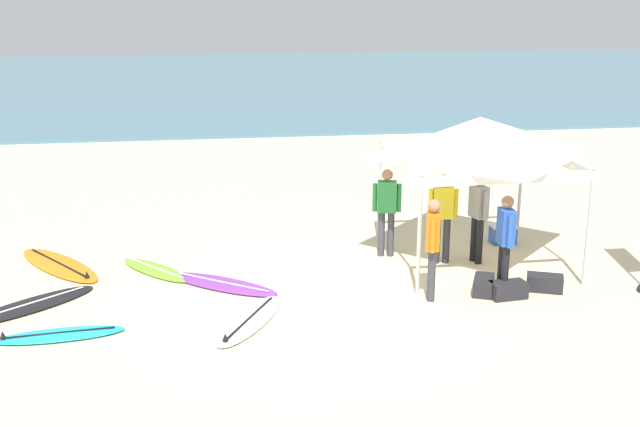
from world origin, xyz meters
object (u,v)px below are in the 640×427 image
Objects in this scene: surfboard_cyan at (58,335)px; canopy_tent at (479,137)px; surfboard_white at (249,320)px; gear_bag_by_pole at (545,283)px; surfboard_orange at (59,265)px; person_orange at (433,242)px; gear_bag_near_tent at (508,290)px; person_grey at (478,212)px; person_yellow at (443,212)px; person_blue at (505,238)px; person_green at (387,206)px; cooler_box at (503,234)px; surfboard_black at (30,305)px; gear_bag_on_sand at (483,285)px; surfboard_lime at (156,270)px; surfboard_purple at (222,284)px.

canopy_tent is at bearing 17.98° from surfboard_cyan.
surfboard_white is 3.52× the size of gear_bag_by_pole.
person_orange reaches higher than surfboard_orange.
gear_bag_near_tent is at bearing 3.87° from surfboard_cyan.
person_grey and person_yellow have the same top height.
surfboard_cyan is 0.91× the size of surfboard_white.
person_blue is 1.74m from person_yellow.
surfboard_white is at bearing -135.17° from person_green.
person_green reaches higher than cooler_box.
surfboard_black is 1.40m from surfboard_cyan.
canopy_tent is 5.43m from surfboard_white.
gear_bag_near_tent is 0.43m from gear_bag_on_sand.
person_yellow is at bearing -148.58° from cooler_box.
surfboard_white is (3.33, -3.08, 0.00)m from surfboard_orange.
surfboard_cyan is 3.87× the size of cooler_box.
surfboard_orange is at bearing 163.55° from gear_bag_by_pole.
surfboard_orange is 1.46× the size of person_grey.
surfboard_white is 6.23m from cooler_box.
person_grey and person_orange have the same top height.
surfboard_cyan is 1.13× the size of person_grey.
canopy_tent is at bearing -20.12° from person_green.
gear_bag_on_sand is at bearing -18.37° from surfboard_orange.
person_orange reaches higher than surfboard_black.
surfboard_black is at bearing -172.07° from canopy_tent.
canopy_tent is 5.16× the size of gear_bag_by_pole.
surfboard_lime is 1.48m from surfboard_purple.
surfboard_white is 5.01m from person_grey.
person_green and person_yellow have the same top height.
gear_bag_by_pole is (5.44, -1.05, 0.10)m from surfboard_purple.
person_orange reaches higher than gear_bag_near_tent.
person_green is 1.00× the size of person_blue.
surfboard_purple is 5.92m from cooler_box.
surfboard_cyan is 3.22× the size of gear_bag_by_pole.
gear_bag_by_pole is at bearing 5.12° from surfboard_cyan.
person_green and person_blue have the same top height.
surfboard_cyan is at bearing -115.84° from surfboard_lime.
surfboard_purple is 1.24× the size of person_orange.
surfboard_lime is 1.86m from surfboard_orange.
surfboard_black and surfboard_orange have the same top height.
gear_bag_near_tent is at bearing -163.31° from gear_bag_by_pole.
person_yellow reaches higher than surfboard_cyan.
cooler_box is (0.97, 0.99, -2.19)m from canopy_tent.
gear_bag_on_sand reaches higher than surfboard_purple.
gear_bag_by_pole is 2.63m from cooler_box.
person_yellow is 2.13m from gear_bag_near_tent.
gear_bag_by_pole reaches higher than surfboard_orange.
surfboard_purple and surfboard_white have the same top height.
gear_bag_by_pole is (0.67, -1.59, -0.85)m from person_grey.
surfboard_lime is at bearing -174.49° from cooler_box.
person_grey is 1.00× the size of person_yellow.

